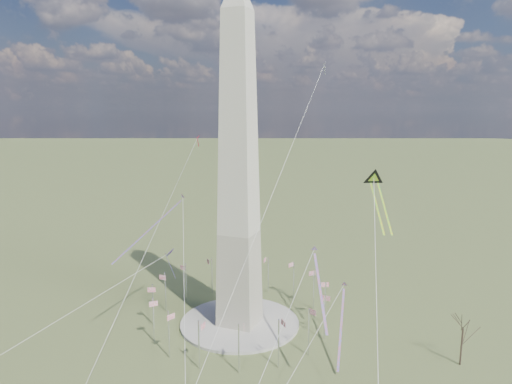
% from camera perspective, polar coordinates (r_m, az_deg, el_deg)
% --- Properties ---
extents(ground, '(2000.00, 2000.00, 0.00)m').
position_cam_1_polar(ground, '(144.54, -2.04, -16.14)').
color(ground, '#3D5028').
rests_on(ground, ground).
extents(plaza, '(36.00, 36.00, 0.80)m').
position_cam_1_polar(plaza, '(144.36, -2.04, -16.00)').
color(plaza, '#A8A299').
rests_on(plaza, ground).
extents(washington_monument, '(15.56, 15.56, 100.00)m').
position_cam_1_polar(washington_monument, '(130.36, -2.18, 3.07)').
color(washington_monument, '#BBAE9D').
rests_on(washington_monument, plaza).
extents(flagpole_ring, '(54.40, 54.40, 13.00)m').
position_cam_1_polar(flagpole_ring, '(141.44, -2.06, -13.51)').
color(flagpole_ring, silver).
rests_on(flagpole_ring, ground).
extents(tree_near, '(8.47, 8.47, 14.82)m').
position_cam_1_polar(tree_near, '(130.54, 24.48, -15.03)').
color(tree_near, '#433329').
rests_on(tree_near, ground).
extents(kite_delta_black, '(10.20, 17.55, 14.38)m').
position_cam_1_polar(kite_delta_black, '(126.50, 14.62, 1.20)').
color(kite_delta_black, black).
rests_on(kite_delta_black, ground).
extents(kite_diamond_purple, '(2.11, 3.34, 10.35)m').
position_cam_1_polar(kite_diamond_purple, '(147.68, -10.69, -7.82)').
color(kite_diamond_purple, '#3F1C81').
rests_on(kite_diamond_purple, ground).
extents(kite_streamer_left, '(9.34, 20.20, 14.66)m').
position_cam_1_polar(kite_streamer_left, '(117.19, 7.80, -10.47)').
color(kite_streamer_left, '#F35626').
rests_on(kite_streamer_left, ground).
extents(kite_streamer_mid, '(11.41, 22.06, 16.31)m').
position_cam_1_polar(kite_streamer_mid, '(131.92, -11.89, -3.29)').
color(kite_streamer_mid, '#F35626').
rests_on(kite_streamer_mid, ground).
extents(kite_streamer_right, '(4.16, 22.23, 15.29)m').
position_cam_1_polar(kite_streamer_right, '(130.04, 10.72, -14.59)').
color(kite_streamer_right, '#F35626').
rests_on(kite_streamer_right, ground).
extents(kite_small_red, '(1.74, 1.53, 4.57)m').
position_cam_1_polar(kite_small_red, '(182.88, -7.28, 6.66)').
color(kite_small_red, red).
rests_on(kite_small_red, ground).
extents(kite_small_white, '(1.12, 1.83, 4.40)m').
position_cam_1_polar(kite_small_white, '(167.09, 8.58, 15.40)').
color(kite_small_white, silver).
rests_on(kite_small_white, ground).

